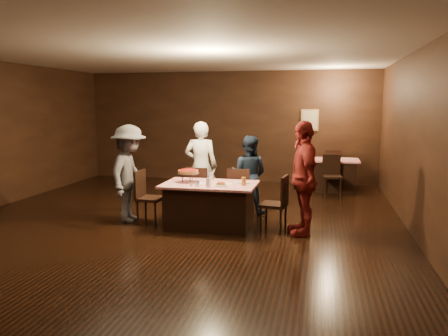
{
  "coord_description": "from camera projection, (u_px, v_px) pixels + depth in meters",
  "views": [
    {
      "loc": [
        2.51,
        -6.78,
        2.12
      ],
      "look_at": [
        0.85,
        0.65,
        1.0
      ],
      "focal_mm": 35.0,
      "sensor_mm": 36.0,
      "label": 1
    }
  ],
  "objects": [
    {
      "name": "glass_amber",
      "position": [
        244.0,
        181.0,
        7.3
      ],
      "size": [
        0.08,
        0.08,
        0.14
      ],
      "primitive_type": "cylinder",
      "color": "#BF7F26",
      "rests_on": "main_table"
    },
    {
      "name": "diner_grey_knit",
      "position": [
        129.0,
        173.0,
        7.88
      ],
      "size": [
        0.7,
        1.16,
        1.75
      ],
      "primitive_type": "imported",
      "rotation": [
        0.0,
        0.0,
        1.61
      ],
      "color": "#545358",
      "rests_on": "ground"
    },
    {
      "name": "chair_end_right",
      "position": [
        273.0,
        203.0,
        7.29
      ],
      "size": [
        0.48,
        0.48,
        0.95
      ],
      "primitive_type": "cube",
      "rotation": [
        0.0,
        0.0,
        -1.72
      ],
      "color": "black",
      "rests_on": "ground"
    },
    {
      "name": "napkin_center",
      "position": [
        227.0,
        184.0,
        7.42
      ],
      "size": [
        0.19,
        0.19,
        0.01
      ],
      "primitive_type": "cube",
      "rotation": [
        0.0,
        0.0,
        0.21
      ],
      "color": "white",
      "rests_on": "main_table"
    },
    {
      "name": "back_table",
      "position": [
        331.0,
        175.0,
        10.8
      ],
      "size": [
        1.3,
        0.9,
        0.77
      ],
      "primitive_type": "cube",
      "color": "#B50C1C",
      "rests_on": "ground"
    },
    {
      "name": "main_table",
      "position": [
        210.0,
        205.0,
        7.54
      ],
      "size": [
        1.6,
        1.0,
        0.77
      ],
      "primitive_type": "cube",
      "color": "#A80B1C",
      "rests_on": "ground"
    },
    {
      "name": "diner_white_jacket",
      "position": [
        201.0,
        166.0,
        8.67
      ],
      "size": [
        0.69,
        0.48,
        1.79
      ],
      "primitive_type": "imported",
      "rotation": [
        0.0,
        0.0,
        3.23
      ],
      "color": "white",
      "rests_on": "ground"
    },
    {
      "name": "chair_back_far",
      "position": [
        331.0,
        168.0,
        11.37
      ],
      "size": [
        0.5,
        0.5,
        0.95
      ],
      "primitive_type": "cube",
      "rotation": [
        0.0,
        0.0,
        3.35
      ],
      "color": "black",
      "rests_on": "ground"
    },
    {
      "name": "plate_with_slice",
      "position": [
        222.0,
        184.0,
        7.26
      ],
      "size": [
        0.25,
        0.25,
        0.06
      ],
      "color": "white",
      "rests_on": "main_table"
    },
    {
      "name": "glass_back",
      "position": [
        211.0,
        176.0,
        7.78
      ],
      "size": [
        0.08,
        0.08,
        0.14
      ],
      "primitive_type": "cylinder",
      "color": "silver",
      "rests_on": "main_table"
    },
    {
      "name": "glass_front_left",
      "position": [
        208.0,
        183.0,
        7.18
      ],
      "size": [
        0.08,
        0.08,
        0.14
      ],
      "primitive_type": "cylinder",
      "color": "silver",
      "rests_on": "main_table"
    },
    {
      "name": "room",
      "position": [
        165.0,
        103.0,
        7.1
      ],
      "size": [
        10.0,
        10.04,
        3.02
      ],
      "color": "black",
      "rests_on": "ground"
    },
    {
      "name": "chair_far_right",
      "position": [
        240.0,
        193.0,
        8.17
      ],
      "size": [
        0.44,
        0.44,
        0.95
      ],
      "primitive_type": "cube",
      "rotation": [
        0.0,
        0.0,
        3.1
      ],
      "color": "black",
      "rests_on": "ground"
    },
    {
      "name": "plate_empty",
      "position": [
        243.0,
        183.0,
        7.51
      ],
      "size": [
        0.25,
        0.25,
        0.01
      ],
      "primitive_type": "cylinder",
      "color": "white",
      "rests_on": "main_table"
    },
    {
      "name": "chair_far_left",
      "position": [
        199.0,
        191.0,
        8.34
      ],
      "size": [
        0.43,
        0.43,
        0.95
      ],
      "primitive_type": "cube",
      "rotation": [
        0.0,
        0.0,
        3.11
      ],
      "color": "black",
      "rests_on": "ground"
    },
    {
      "name": "napkin_left",
      "position": [
        201.0,
        183.0,
        7.47
      ],
      "size": [
        0.21,
        0.21,
        0.01
      ],
      "primitive_type": "cube",
      "rotation": [
        0.0,
        0.0,
        -0.35
      ],
      "color": "white",
      "rests_on": "main_table"
    },
    {
      "name": "condiments",
      "position": [
        195.0,
        183.0,
        7.25
      ],
      "size": [
        0.17,
        0.1,
        0.09
      ],
      "color": "silver",
      "rests_on": "main_table"
    },
    {
      "name": "chair_back_near",
      "position": [
        332.0,
        176.0,
        10.11
      ],
      "size": [
        0.47,
        0.47,
        0.95
      ],
      "primitive_type": "cube",
      "rotation": [
        0.0,
        0.0,
        0.13
      ],
      "color": "black",
      "rests_on": "ground"
    },
    {
      "name": "chair_end_left",
      "position": [
        150.0,
        197.0,
        7.77
      ],
      "size": [
        0.44,
        0.44,
        0.95
      ],
      "primitive_type": "cube",
      "rotation": [
        0.0,
        0.0,
        1.53
      ],
      "color": "black",
      "rests_on": "ground"
    },
    {
      "name": "diner_red_shirt",
      "position": [
        303.0,
        178.0,
        7.06
      ],
      "size": [
        0.72,
        1.17,
        1.86
      ],
      "primitive_type": "imported",
      "rotation": [
        0.0,
        0.0,
        -1.31
      ],
      "color": "maroon",
      "rests_on": "ground"
    },
    {
      "name": "diner_navy_hoodie",
      "position": [
        249.0,
        174.0,
        8.5
      ],
      "size": [
        0.81,
        0.67,
        1.52
      ],
      "primitive_type": "imported",
      "rotation": [
        0.0,
        0.0,
        3.01
      ],
      "color": "#152134",
      "rests_on": "ground"
    },
    {
      "name": "pizza_stand",
      "position": [
        188.0,
        172.0,
        7.6
      ],
      "size": [
        0.38,
        0.38,
        0.22
      ],
      "color": "black",
      "rests_on": "main_table"
    }
  ]
}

